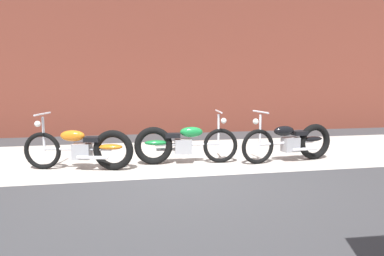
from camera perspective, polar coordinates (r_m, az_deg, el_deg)
The scene contains 6 objects.
ground_plane at distance 5.78m, azimuth -2.42°, elevation -8.20°, with size 80.00×80.00×0.00m, color #38383A.
sidewalk_slab at distance 7.47m, azimuth -4.39°, elevation -4.57°, with size 36.00×3.50×0.01m, color #B2ADA3.
brick_building_wall at distance 10.79m, azimuth -6.66°, elevation 13.55°, with size 36.00×0.50×5.40m, color brown.
motorcycle_orange at distance 6.48m, azimuth -17.08°, elevation -3.20°, with size 1.97×0.75×1.03m.
motorcycle_green at distance 6.65m, azimuth -2.14°, elevation -2.58°, with size 2.01×0.58×1.03m.
motorcycle_black at distance 7.18m, azimuth 16.47°, elevation -2.14°, with size 2.00×0.58×1.03m.
Camera 1 is at (-0.81, -5.51, 1.58)m, focal length 32.31 mm.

